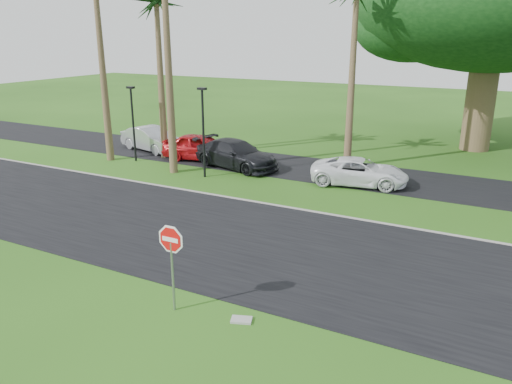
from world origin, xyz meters
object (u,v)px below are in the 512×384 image
object	(u,v)px
stop_sign_near	(171,251)
car_minivan	(360,172)
car_silver	(152,139)
car_red	(201,147)
car_dark	(236,154)

from	to	relation	value
stop_sign_near	car_minivan	xyz separation A→B (m)	(1.12, 13.84, -1.12)
car_silver	car_red	xyz separation A→B (m)	(4.19, -0.60, 0.03)
car_silver	stop_sign_near	bearing A→B (deg)	-126.00
car_dark	car_red	bearing A→B (deg)	92.74
car_silver	car_red	world-z (taller)	car_red
car_red	car_minivan	size ratio (longest dim) A/B	0.97
car_silver	car_dark	size ratio (longest dim) A/B	0.88
car_silver	car_dark	distance (m)	6.91
car_minivan	car_red	bearing A→B (deg)	76.25
stop_sign_near	car_silver	bearing A→B (deg)	130.45
car_minivan	car_silver	bearing A→B (deg)	74.81
car_red	car_dark	xyz separation A→B (m)	(2.64, -0.50, -0.03)
car_red	car_dark	bearing A→B (deg)	-110.14
car_dark	car_minivan	bearing A→B (deg)	-77.13
car_red	car_silver	bearing A→B (deg)	72.45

